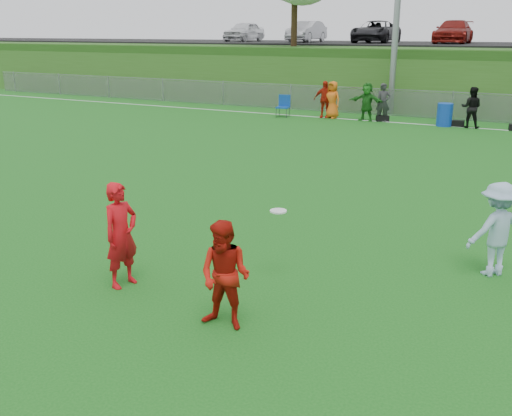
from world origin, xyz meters
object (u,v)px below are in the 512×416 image
Objects in this scene: player_blue at (496,229)px; frisbee at (278,211)px; player_red_left at (121,235)px; player_red_center at (225,276)px; recycling_bin at (445,115)px.

frisbee is (-3.15, -1.76, 0.37)m from player_blue.
player_red_left is 6.10m from player_blue.
recycling_bin is at bearing 88.40° from player_red_center.
player_blue is (3.11, 3.56, 0.03)m from player_red_center.
player_red_center is (2.14, -0.45, -0.09)m from player_red_left.
player_blue is at bearing -78.13° from recycling_bin.
player_red_left is 1.76× the size of recycling_bin.
recycling_bin is (-0.18, 19.23, -0.28)m from player_red_center.
player_blue is 1.65× the size of recycling_bin.
recycling_bin is (-0.15, 17.44, -0.68)m from frisbee.
player_red_left is at bearing -95.95° from recycling_bin.
player_red_center is 1.59× the size of recycling_bin.
frisbee is at bearing -15.15° from player_blue.
player_red_center is 5.61× the size of frisbee.
frisbee is at bearing -89.51° from recycling_bin.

